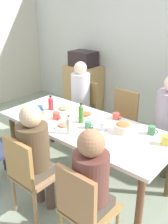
{
  "coord_description": "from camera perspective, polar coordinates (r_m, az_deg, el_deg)",
  "views": [
    {
      "loc": [
        1.71,
        -2.01,
        2.02
      ],
      "look_at": [
        0.0,
        0.0,
        0.88
      ],
      "focal_mm": 40.67,
      "sensor_mm": 36.0,
      "label": 1
    }
  ],
  "objects": [
    {
      "name": "ground_plane",
      "position": [
        3.32,
        -0.0,
        -14.06
      ],
      "size": [
        7.21,
        7.21,
        0.0
      ],
      "primitive_type": "plane",
      "color": "#95A38B"
    },
    {
      "name": "wall_back",
      "position": [
        4.39,
        17.34,
        12.91
      ],
      "size": [
        6.25,
        0.12,
        2.6
      ],
      "primitive_type": "cube",
      "color": "silver",
      "rests_on": "ground_plane"
    },
    {
      "name": "dining_table",
      "position": [
        2.97,
        -0.0,
        -4.01
      ],
      "size": [
        2.1,
        0.88,
        0.73
      ],
      "color": "white",
      "rests_on": "ground_plane"
    },
    {
      "name": "chair_0",
      "position": [
        4.01,
        -0.02,
        1.28
      ],
      "size": [
        0.4,
        0.4,
        0.9
      ],
      "color": "#B67755",
      "rests_on": "ground_plane"
    },
    {
      "name": "person_0",
      "position": [
        3.87,
        -0.89,
        3.92
      ],
      "size": [
        0.3,
        0.3,
        1.24
      ],
      "color": "brown",
      "rests_on": "ground_plane"
    },
    {
      "name": "chair_2",
      "position": [
        3.63,
        8.42,
        -1.41
      ],
      "size": [
        0.4,
        0.4,
        0.9
      ],
      "color": "tan",
      "rests_on": "ground_plane"
    },
    {
      "name": "chair_3",
      "position": [
        2.57,
        -12.28,
        -13.17
      ],
      "size": [
        0.4,
        0.4,
        0.9
      ],
      "color": "#A87E5A",
      "rests_on": "ground_plane"
    },
    {
      "name": "person_3",
      "position": [
        2.5,
        -11.03,
        -8.5
      ],
      "size": [
        0.3,
        0.3,
        1.19
      ],
      "color": "brown",
      "rests_on": "ground_plane"
    },
    {
      "name": "chair_5",
      "position": [
        2.17,
        0.03,
        -20.65
      ],
      "size": [
        0.4,
        0.4,
        0.9
      ],
      "color": "#AB854B",
      "rests_on": "ground_plane"
    },
    {
      "name": "person_5",
      "position": [
        2.09,
        1.71,
        -15.41
      ],
      "size": [
        0.3,
        0.3,
        1.18
      ],
      "color": "brown",
      "rests_on": "ground_plane"
    },
    {
      "name": "plate_0",
      "position": [
        2.87,
        -4.67,
        -3.09
      ],
      "size": [
        0.22,
        0.22,
        0.04
      ],
      "color": "silver",
      "rests_on": "dining_table"
    },
    {
      "name": "plate_1",
      "position": [
        3.32,
        -4.62,
        0.65
      ],
      "size": [
        0.24,
        0.24,
        0.04
      ],
      "color": "white",
      "rests_on": "dining_table"
    },
    {
      "name": "plate_2",
      "position": [
        3.14,
        0.39,
        -0.59
      ],
      "size": [
        0.26,
        0.26,
        0.04
      ],
      "color": "white",
      "rests_on": "dining_table"
    },
    {
      "name": "plate_3",
      "position": [
        2.62,
        1.44,
        -5.72
      ],
      "size": [
        0.24,
        0.24,
        0.04
      ],
      "color": "white",
      "rests_on": "dining_table"
    },
    {
      "name": "bowl_0",
      "position": [
        2.77,
        8.73,
        -3.43
      ],
      "size": [
        0.19,
        0.19,
        0.11
      ],
      "color": "beige",
      "rests_on": "dining_table"
    },
    {
      "name": "bowl_1",
      "position": [
        3.02,
        -9.97,
        -1.05
      ],
      "size": [
        0.17,
        0.17,
        0.12
      ],
      "color": "beige",
      "rests_on": "dining_table"
    },
    {
      "name": "cup_0",
      "position": [
        2.63,
        17.89,
        -6.04
      ],
      "size": [
        0.12,
        0.09,
        0.1
      ],
      "color": "#E3CB4B",
      "rests_on": "dining_table"
    },
    {
      "name": "cup_1",
      "position": [
        3.25,
        -9.91,
        0.53
      ],
      "size": [
        0.12,
        0.09,
        0.1
      ],
      "color": "#2E6094",
      "rests_on": "dining_table"
    },
    {
      "name": "cup_2",
      "position": [
        3.06,
        7.25,
        -0.94
      ],
      "size": [
        0.12,
        0.08,
        0.08
      ],
      "color": "#C84B3E",
      "rests_on": "dining_table"
    },
    {
      "name": "cup_3",
      "position": [
        2.83,
        0.98,
        -2.91
      ],
      "size": [
        0.11,
        0.08,
        0.08
      ],
      "color": "#508D6A",
      "rests_on": "dining_table"
    },
    {
      "name": "cup_4",
      "position": [
        2.79,
        4.43,
        -3.15
      ],
      "size": [
        0.12,
        0.08,
        0.09
      ],
      "color": "white",
      "rests_on": "dining_table"
    },
    {
      "name": "cup_5",
      "position": [
        3.06,
        -6.24,
        -0.86
      ],
      "size": [
        0.12,
        0.09,
        0.08
      ],
      "color": "#D15545",
      "rests_on": "dining_table"
    },
    {
      "name": "cup_6",
      "position": [
        2.79,
        14.97,
        -3.97
      ],
      "size": [
        0.11,
        0.08,
        0.09
      ],
      "color": "#498859",
      "rests_on": "dining_table"
    },
    {
      "name": "bottle_0",
      "position": [
        2.68,
        -3.43,
        -2.96
      ],
      "size": [
        0.05,
        0.05,
        0.22
      ],
      "color": "silver",
      "rests_on": "dining_table"
    },
    {
      "name": "bottle_1",
      "position": [
        3.32,
        -7.47,
        1.96
      ],
      "size": [
        0.06,
        0.06,
        0.19
      ],
      "color": "red",
      "rests_on": "dining_table"
    },
    {
      "name": "bottle_2",
      "position": [
        2.92,
        -0.67,
        -0.37
      ],
      "size": [
        0.06,
        0.06,
        0.24
      ],
      "color": "#44812E",
      "rests_on": "dining_table"
    },
    {
      "name": "side_cabinet",
      "position": [
        5.09,
        -0.16,
        5.4
      ],
      "size": [
        0.7,
        0.44,
        0.9
      ],
      "primitive_type": "cube",
      "color": "tan",
      "rests_on": "ground_plane"
    },
    {
      "name": "microwave",
      "position": [
        4.94,
        -0.17,
        11.92
      ],
      "size": [
        0.48,
        0.36,
        0.28
      ],
      "primitive_type": "cube",
      "color": "black",
      "rests_on": "side_cabinet"
    }
  ]
}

